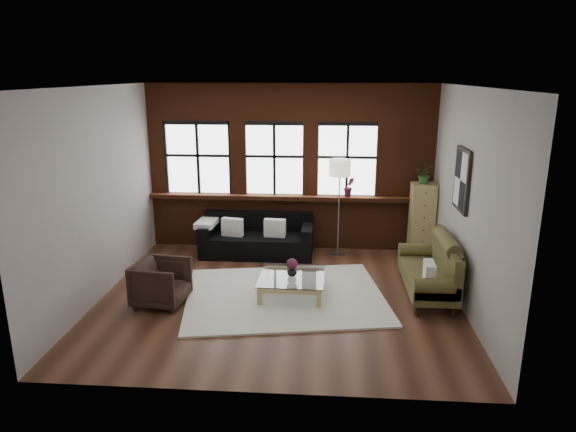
# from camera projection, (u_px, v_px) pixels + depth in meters

# --- Properties ---
(floor) EXTENTS (5.50, 5.50, 0.00)m
(floor) POSITION_uv_depth(u_px,v_px,m) (279.00, 297.00, 8.02)
(floor) COLOR #48271A
(floor) RESTS_ON ground
(ceiling) EXTENTS (5.50, 5.50, 0.00)m
(ceiling) POSITION_uv_depth(u_px,v_px,m) (278.00, 86.00, 7.16)
(ceiling) COLOR white
(ceiling) RESTS_ON ground
(wall_back) EXTENTS (5.50, 0.00, 5.50)m
(wall_back) POSITION_uv_depth(u_px,v_px,m) (290.00, 167.00, 9.99)
(wall_back) COLOR #ABA59F
(wall_back) RESTS_ON ground
(wall_front) EXTENTS (5.50, 0.00, 5.50)m
(wall_front) POSITION_uv_depth(u_px,v_px,m) (256.00, 255.00, 5.19)
(wall_front) COLOR #ABA59F
(wall_front) RESTS_ON ground
(wall_left) EXTENTS (0.00, 5.00, 5.00)m
(wall_left) POSITION_uv_depth(u_px,v_px,m) (98.00, 194.00, 7.79)
(wall_left) COLOR #ABA59F
(wall_left) RESTS_ON ground
(wall_right) EXTENTS (0.00, 5.00, 5.00)m
(wall_right) POSITION_uv_depth(u_px,v_px,m) (468.00, 201.00, 7.40)
(wall_right) COLOR #ABA59F
(wall_right) RESTS_ON ground
(brick_backwall) EXTENTS (5.50, 0.12, 3.20)m
(brick_backwall) POSITION_uv_depth(u_px,v_px,m) (290.00, 168.00, 9.93)
(brick_backwall) COLOR #5C2815
(brick_backwall) RESTS_ON floor
(sill_ledge) EXTENTS (5.50, 0.30, 0.08)m
(sill_ledge) POSITION_uv_depth(u_px,v_px,m) (290.00, 197.00, 10.00)
(sill_ledge) COLOR #5C2815
(sill_ledge) RESTS_ON brick_backwall
(window_left) EXTENTS (1.38, 0.10, 1.50)m
(window_left) POSITION_uv_depth(u_px,v_px,m) (198.00, 159.00, 10.03)
(window_left) COLOR black
(window_left) RESTS_ON brick_backwall
(window_mid) EXTENTS (1.38, 0.10, 1.50)m
(window_mid) POSITION_uv_depth(u_px,v_px,m) (274.00, 160.00, 9.93)
(window_mid) COLOR black
(window_mid) RESTS_ON brick_backwall
(window_right) EXTENTS (1.38, 0.10, 1.50)m
(window_right) POSITION_uv_depth(u_px,v_px,m) (347.00, 161.00, 9.83)
(window_right) COLOR black
(window_right) RESTS_ON brick_backwall
(wall_poster) EXTENTS (0.05, 0.74, 0.94)m
(wall_poster) POSITION_uv_depth(u_px,v_px,m) (462.00, 180.00, 7.62)
(wall_poster) COLOR black
(wall_poster) RESTS_ON wall_right
(shag_rug) EXTENTS (3.39, 2.86, 0.03)m
(shag_rug) POSITION_uv_depth(u_px,v_px,m) (285.00, 296.00, 8.03)
(shag_rug) COLOR white
(shag_rug) RESTS_ON floor
(dark_sofa) EXTENTS (2.12, 0.86, 0.77)m
(dark_sofa) POSITION_uv_depth(u_px,v_px,m) (257.00, 236.00, 9.79)
(dark_sofa) COLOR black
(dark_sofa) RESTS_ON floor
(pillow_a) EXTENTS (0.42, 0.22, 0.34)m
(pillow_a) POSITION_uv_depth(u_px,v_px,m) (232.00, 227.00, 9.67)
(pillow_a) COLOR white
(pillow_a) RESTS_ON dark_sofa
(pillow_b) EXTENTS (0.41, 0.18, 0.34)m
(pillow_b) POSITION_uv_depth(u_px,v_px,m) (275.00, 228.00, 9.61)
(pillow_b) COLOR white
(pillow_b) RESTS_ON dark_sofa
(vintage_settee) EXTENTS (0.77, 1.74, 0.93)m
(vintage_settee) POSITION_uv_depth(u_px,v_px,m) (427.00, 268.00, 7.96)
(vintage_settee) COLOR brown
(vintage_settee) RESTS_ON floor
(pillow_settee) EXTENTS (0.16, 0.39, 0.34)m
(pillow_settee) POSITION_uv_depth(u_px,v_px,m) (429.00, 274.00, 7.43)
(pillow_settee) COLOR white
(pillow_settee) RESTS_ON vintage_settee
(armchair) EXTENTS (0.83, 0.81, 0.68)m
(armchair) POSITION_uv_depth(u_px,v_px,m) (161.00, 283.00, 7.70)
(armchair) COLOR black
(armchair) RESTS_ON floor
(coffee_table) EXTENTS (1.03, 1.03, 0.34)m
(coffee_table) POSITION_uv_depth(u_px,v_px,m) (292.00, 286.00, 8.04)
(coffee_table) COLOR tan
(coffee_table) RESTS_ON shag_rug
(vase) EXTENTS (0.17, 0.17, 0.16)m
(vase) POSITION_uv_depth(u_px,v_px,m) (292.00, 271.00, 7.97)
(vase) COLOR #B2B2B2
(vase) RESTS_ON coffee_table
(flowers) EXTENTS (0.18, 0.18, 0.18)m
(flowers) POSITION_uv_depth(u_px,v_px,m) (292.00, 264.00, 7.94)
(flowers) COLOR #652241
(flowers) RESTS_ON vase
(drawer_chest) EXTENTS (0.43, 0.43, 1.41)m
(drawer_chest) POSITION_uv_depth(u_px,v_px,m) (422.00, 220.00, 9.63)
(drawer_chest) COLOR tan
(drawer_chest) RESTS_ON floor
(potted_plant_top) EXTENTS (0.40, 0.37, 0.37)m
(potted_plant_top) POSITION_uv_depth(u_px,v_px,m) (425.00, 174.00, 9.39)
(potted_plant_top) COLOR #2D5923
(potted_plant_top) RESTS_ON drawer_chest
(floor_lamp) EXTENTS (0.40, 0.40, 2.00)m
(floor_lamp) POSITION_uv_depth(u_px,v_px,m) (339.00, 204.00, 9.61)
(floor_lamp) COLOR #A5A5A8
(floor_lamp) RESTS_ON floor
(sill_plant) EXTENTS (0.25, 0.22, 0.38)m
(sill_plant) POSITION_uv_depth(u_px,v_px,m) (349.00, 187.00, 9.83)
(sill_plant) COLOR #652241
(sill_plant) RESTS_ON sill_ledge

